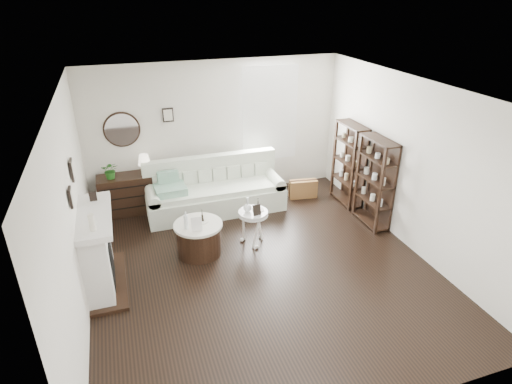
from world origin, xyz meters
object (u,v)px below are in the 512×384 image
object	(u,v)px
drum_table	(199,238)
pedestal_table	(253,214)
sofa	(215,193)
dresser	(130,194)

from	to	relation	value
drum_table	pedestal_table	world-z (taller)	pedestal_table
sofa	drum_table	xyz separation A→B (m)	(-0.60, -1.42, -0.06)
drum_table	pedestal_table	size ratio (longest dim) A/B	1.30
sofa	drum_table	world-z (taller)	sofa
pedestal_table	dresser	bearing A→B (deg)	135.90
sofa	drum_table	bearing A→B (deg)	-112.98
dresser	sofa	bearing A→B (deg)	-14.23
sofa	pedestal_table	distance (m)	1.46
sofa	pedestal_table	size ratio (longest dim) A/B	4.32
dresser	pedestal_table	size ratio (longest dim) A/B	1.88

